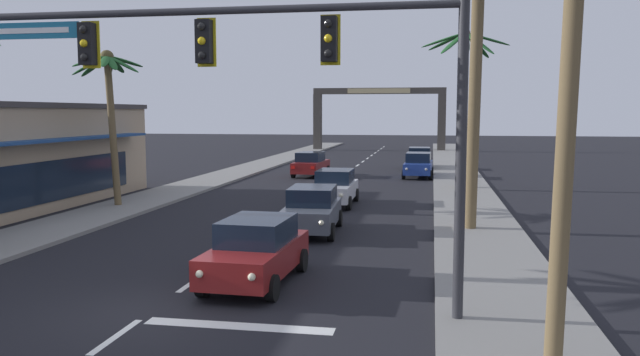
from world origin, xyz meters
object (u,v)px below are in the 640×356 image
Objects in this scene: traffic_signal_mast at (284,70)px; palm_right_second at (476,61)px; palm_left_second at (109,90)px; sedan_oncoming_far at (311,164)px; sedan_parked_nearest_kerb at (418,165)px; palm_right_third at (464,80)px; sedan_parked_mid_kerb at (419,158)px; sedan_third_in_queue at (312,210)px; sedan_lead_at_stop_bar at (256,250)px; town_gateway_arch at (379,110)px; sedan_fifth_in_queue at (335,187)px.

traffic_signal_mast is 1.12× the size of palm_right_second.
palm_left_second is 16.36m from palm_right_second.
sedan_oncoming_far is 1.01× the size of sedan_parked_nearest_kerb.
palm_right_second is at bearing -90.96° from palm_right_third.
palm_right_third reaches higher than palm_left_second.
sedan_parked_mid_kerb is (-0.06, 6.52, 0.00)m from sedan_parked_nearest_kerb.
traffic_signal_mast reaches higher than sedan_third_in_queue.
sedan_lead_at_stop_bar is 1.00× the size of sedan_oncoming_far.
town_gateway_arch is at bearing 92.04° from sedan_third_in_queue.
town_gateway_arch is at bearing 85.93° from sedan_oncoming_far.
town_gateway_arch is (-1.66, 57.23, 3.77)m from sedan_lead_at_stop_bar.
sedan_parked_nearest_kerb is 6.52m from sedan_parked_mid_kerb.
sedan_lead_at_stop_bar and sedan_oncoming_far have the same top height.
sedan_parked_mid_kerb is at bearing 84.21° from sedan_lead_at_stop_bar.
palm_left_second is (-11.42, 13.80, 0.13)m from traffic_signal_mast.
traffic_signal_mast reaches higher than palm_left_second.
town_gateway_arch is at bearing 92.06° from sedan_fifth_in_queue.
sedan_parked_mid_kerb is at bearing 83.00° from sedan_third_in_queue.
palm_right_second is at bearing -43.94° from sedan_fifth_in_queue.
sedan_fifth_in_queue is 20.46m from sedan_parked_mid_kerb.
palm_right_second is at bearing 66.50° from traffic_signal_mast.
town_gateway_arch reaches higher than sedan_lead_at_stop_bar.
palm_left_second is at bearing -148.90° from palm_right_third.
sedan_fifth_in_queue is 0.62× the size of palm_left_second.
sedan_parked_mid_kerb is (7.26, 7.00, 0.00)m from sedan_oncoming_far.
sedan_parked_nearest_kerb is 0.62× the size of palm_left_second.
palm_right_second is 13.01m from palm_right_third.
sedan_third_in_queue is at bearing -97.00° from sedan_parked_mid_kerb.
sedan_lead_at_stop_bar and sedan_parked_nearest_kerb have the same top height.
sedan_parked_nearest_kerb is 0.30× the size of town_gateway_arch.
sedan_parked_mid_kerb is 26.62m from palm_right_second.
sedan_lead_at_stop_bar and sedan_parked_mid_kerb have the same top height.
sedan_lead_at_stop_bar is 57.38m from town_gateway_arch.
town_gateway_arch reaches higher than sedan_fifth_in_queue.
sedan_oncoming_far and sedan_parked_mid_kerb have the same top height.
traffic_signal_mast is at bearing -61.00° from sedan_lead_at_stop_bar.
sedan_fifth_in_queue is 0.30× the size of town_gateway_arch.
sedan_parked_mid_kerb is at bearing 43.98° from sedan_oncoming_far.
sedan_oncoming_far is 12.76m from palm_right_third.
sedan_third_in_queue and sedan_parked_nearest_kerb have the same top height.
palm_right_third is (0.22, 13.01, -0.03)m from palm_right_second.
sedan_oncoming_far is 21.96m from palm_right_second.
sedan_lead_at_stop_bar is 15.92m from palm_left_second.
sedan_lead_at_stop_bar is at bearing -125.75° from palm_right_second.
sedan_oncoming_far is (-3.92, 20.16, 0.00)m from sedan_third_in_queue.
sedan_parked_nearest_kerb is at bearing -89.50° from sedan_parked_mid_kerb.
sedan_parked_mid_kerb is 23.92m from town_gateway_arch.
sedan_third_in_queue is 50.39m from town_gateway_arch.
palm_right_third is (9.93, -5.94, 5.37)m from sedan_oncoming_far.
sedan_lead_at_stop_bar and sedan_third_in_queue have the same top height.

